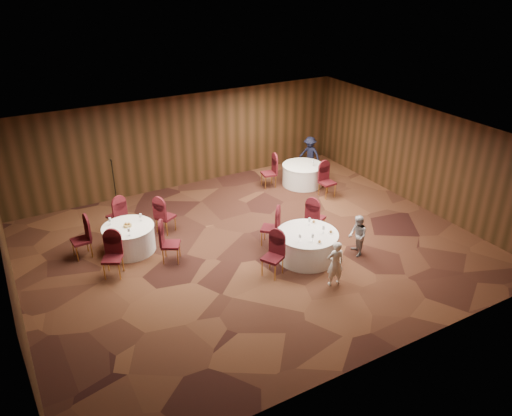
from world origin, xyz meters
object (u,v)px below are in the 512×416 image
table_right (303,175)px  man_c (310,154)px  table_left (129,238)px  woman_b (358,236)px  table_main (307,245)px  mic_stand (116,196)px  woman_a (335,263)px

table_right → man_c: size_ratio=1.09×
table_left → woman_b: 6.21m
table_main → woman_b: bearing=-22.9°
mic_stand → woman_a: bearing=-61.5°
woman_a → woman_b: (1.38, 0.83, -0.03)m
table_main → man_c: bearing=54.7°
table_left → mic_stand: size_ratio=0.81×
table_left → mic_stand: bearing=82.2°
mic_stand → table_main: bearing=-54.8°
man_c → table_left: bearing=-94.9°
woman_a → woman_b: 1.61m
mic_stand → man_c: (7.26, -0.21, 0.15)m
table_right → woman_b: (-1.36, -4.62, 0.20)m
man_c → table_right: bearing=-66.9°
woman_a → table_right: bearing=-105.8°
table_left → woman_a: 5.64m
mic_stand → woman_b: mic_stand is taller
woman_b → table_right: bearing=-177.0°
man_c → woman_b: bearing=-44.5°
table_right → woman_a: bearing=-116.7°
table_left → woman_a: bearing=-45.8°
table_right → woman_a: (-2.74, -5.44, 0.23)m
table_right → mic_stand: mic_stand is taller
table_left → table_right: size_ratio=0.97×
table_main → mic_stand: (-3.69, 5.23, 0.14)m
table_right → man_c: 1.36m
woman_b → table_left: bearing=-101.8°
woman_a → woman_b: bearing=-138.2°
table_left → table_main: bearing=-33.6°
woman_a → man_c: size_ratio=0.90×
mic_stand → man_c: 7.26m
table_main → woman_b: (1.27, -0.54, 0.20)m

